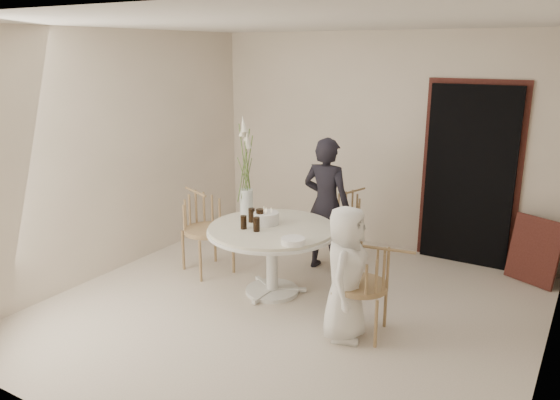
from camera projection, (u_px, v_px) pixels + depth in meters
The scene contains 18 objects.
ground at pixel (289, 309), 5.38m from camera, with size 4.50×4.50×0.00m, color beige.
room_shell at pixel (290, 147), 4.95m from camera, with size 4.50×4.50×4.50m.
doorway at pixel (469, 177), 6.34m from camera, with size 1.00×0.10×2.10m, color black.
door_trim at pixel (471, 171), 6.35m from camera, with size 1.12×0.03×2.22m, color #58251E.
table at pixel (272, 237), 5.60m from camera, with size 1.33×1.33×0.73m.
picture_frame at pixel (534, 251), 5.92m from camera, with size 0.55×0.04×0.74m, color #58251E.
chair_far at pixel (346, 216), 6.54m from camera, with size 0.56×0.58×0.85m.
chair_right at pixel (374, 278), 4.76m from camera, with size 0.55×0.52×0.85m.
chair_left at pixel (202, 219), 6.26m from camera, with size 0.66×0.64×0.92m.
girl at pixel (326, 205), 6.20m from camera, with size 0.56×0.37×1.55m, color black.
boy at pixel (346, 273), 4.72m from camera, with size 0.59×0.39×1.21m, color white.
birthday_cake at pixel (266, 218), 5.64m from camera, with size 0.26×0.26×0.17m.
cola_tumbler_a at pixel (244, 222), 5.48m from camera, with size 0.06×0.06×0.14m, color black.
cola_tumbler_b at pixel (256, 224), 5.41m from camera, with size 0.07×0.07×0.14m, color black.
cola_tumbler_c at pixel (252, 215), 5.70m from camera, with size 0.07×0.07×0.15m, color black.
cola_tumbler_d at pixel (260, 217), 5.60m from camera, with size 0.08×0.08×0.17m, color black.
plate_stack at pixel (293, 241), 5.07m from camera, with size 0.23×0.23×0.06m, color white.
flower_vase at pixel (246, 176), 5.91m from camera, with size 0.15×0.15×1.08m.
Camera 1 is at (2.45, -4.24, 2.48)m, focal length 35.00 mm.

